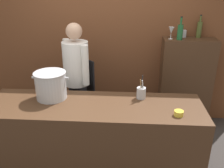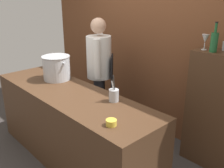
# 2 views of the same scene
# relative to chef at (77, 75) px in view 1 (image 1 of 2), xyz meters

# --- Properties ---
(brick_back_panel) EXTENTS (4.40, 0.10, 3.00)m
(brick_back_panel) POSITION_rel_chef_xyz_m (0.32, 0.69, 0.54)
(brick_back_panel) COLOR brown
(brick_back_panel) RESTS_ON ground_plane
(prep_counter) EXTENTS (2.38, 0.70, 0.90)m
(prep_counter) POSITION_rel_chef_xyz_m (0.32, -0.71, -0.51)
(prep_counter) COLOR #472D1C
(prep_counter) RESTS_ON ground_plane
(bar_cabinet) EXTENTS (0.76, 0.32, 1.37)m
(bar_cabinet) POSITION_rel_chef_xyz_m (1.57, 0.48, -0.28)
(bar_cabinet) COLOR #472D1C
(bar_cabinet) RESTS_ON ground_plane
(chef) EXTENTS (0.44, 0.44, 1.66)m
(chef) POSITION_rel_chef_xyz_m (0.00, 0.00, 0.00)
(chef) COLOR black
(chef) RESTS_ON ground_plane
(stockpot_large) EXTENTS (0.42, 0.36, 0.31)m
(stockpot_large) POSITION_rel_chef_xyz_m (-0.18, -0.57, 0.09)
(stockpot_large) COLOR #B7BABF
(stockpot_large) RESTS_ON prep_counter
(utensil_crock) EXTENTS (0.10, 0.10, 0.29)m
(utensil_crock) POSITION_rel_chef_xyz_m (0.84, -0.52, 0.00)
(utensil_crock) COLOR #B7BABF
(utensil_crock) RESTS_ON prep_counter
(butter_jar) EXTENTS (0.10, 0.10, 0.05)m
(butter_jar) POSITION_rel_chef_xyz_m (1.20, -0.89, -0.04)
(butter_jar) COLOR yellow
(butter_jar) RESTS_ON prep_counter
(wine_bottle_olive) EXTENTS (0.07, 0.07, 0.32)m
(wine_bottle_olive) POSITION_rel_chef_xyz_m (1.70, 0.57, 0.53)
(wine_bottle_olive) COLOR #475123
(wine_bottle_olive) RESTS_ON bar_cabinet
(wine_bottle_green) EXTENTS (0.08, 0.08, 0.32)m
(wine_bottle_green) POSITION_rel_chef_xyz_m (1.40, 0.42, 0.52)
(wine_bottle_green) COLOR #1E592D
(wine_bottle_green) RESTS_ON bar_cabinet
(wine_glass_tall) EXTENTS (0.08, 0.08, 0.17)m
(wine_glass_tall) POSITION_rel_chef_xyz_m (1.28, 0.44, 0.53)
(wine_glass_tall) COLOR silver
(wine_glass_tall) RESTS_ON bar_cabinet
(spice_tin_silver) EXTENTS (0.08, 0.08, 0.10)m
(spice_tin_silver) POSITION_rel_chef_xyz_m (1.47, 0.59, 0.46)
(spice_tin_silver) COLOR #B2B2B7
(spice_tin_silver) RESTS_ON bar_cabinet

